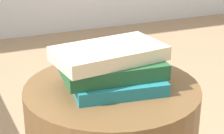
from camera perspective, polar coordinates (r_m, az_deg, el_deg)
book_teal at (r=0.99m, az=0.49°, el=-2.00°), size 0.25×0.22×0.03m
book_forest at (r=0.98m, az=-0.25°, el=-0.08°), size 0.26×0.18×0.04m
book_cream at (r=0.97m, az=-0.43°, el=2.02°), size 0.28×0.18×0.03m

